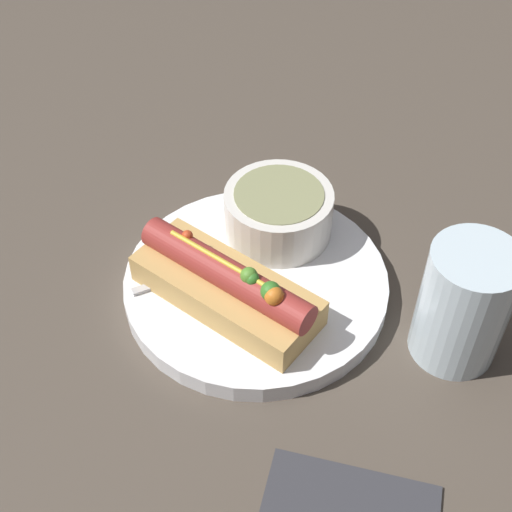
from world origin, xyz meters
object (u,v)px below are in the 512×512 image
at_px(hot_dog, 226,284).
at_px(spoon, 245,254).
at_px(drinking_glass, 464,304).
at_px(soup_bowl, 278,211).

height_order(hot_dog, spoon, hot_dog).
height_order(spoon, drinking_glass, drinking_glass).
bearing_deg(spoon, drinking_glass, -51.29).
relative_size(spoon, drinking_glass, 1.31).
height_order(hot_dog, drinking_glass, drinking_glass).
bearing_deg(spoon, soup_bowl, 23.18).
relative_size(hot_dog, drinking_glass, 1.55).
xyz_separation_m(spoon, drinking_glass, (0.21, 0.06, 0.04)).
relative_size(soup_bowl, drinking_glass, 0.91).
distance_m(hot_dog, soup_bowl, 0.11).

